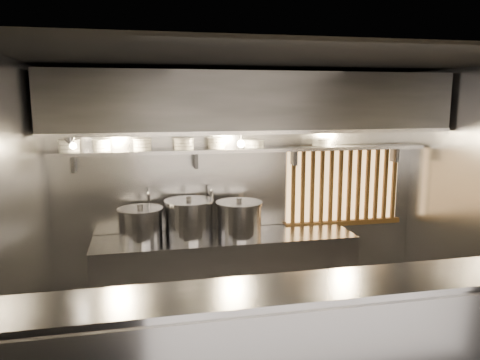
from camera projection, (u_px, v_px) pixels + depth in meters
name	position (u px, v px, depth m)	size (l,w,h in m)	color
floor	(278.00, 357.00, 4.51)	(4.50, 4.50, 0.00)	black
ceiling	(283.00, 59.00, 4.04)	(4.50, 4.50, 0.00)	black
wall_back	(244.00, 187.00, 5.72)	(4.50, 4.50, 0.00)	gray
wall_left	(15.00, 231.00, 3.80)	(3.00, 3.00, 0.00)	gray
serving_counter	(317.00, 356.00, 3.49)	(4.50, 0.56, 1.13)	#9E9EA3
cooking_bench	(226.00, 274.00, 5.46)	(3.00, 0.70, 0.90)	#9E9EA3
bowl_shelf	(247.00, 150.00, 5.46)	(4.40, 0.34, 0.04)	#9E9EA3
exhaust_hood	(252.00, 103.00, 5.16)	(4.40, 0.81, 0.65)	#2D2D30
wood_screen	(344.00, 185.00, 5.95)	(1.56, 0.09, 1.04)	#FEC072
faucet_left	(149.00, 201.00, 5.36)	(0.04, 0.30, 0.50)	silver
faucet_right	(209.00, 198.00, 5.51)	(0.04, 0.30, 0.50)	silver
heat_lamp	(70.00, 140.00, 4.58)	(0.25, 0.35, 0.20)	#9E9EA3
pendant_bulb	(241.00, 144.00, 5.31)	(0.09, 0.09, 0.19)	#2D2D30
stock_pot_left	(141.00, 224.00, 5.19)	(0.60, 0.60, 0.41)	#9E9EA3
stock_pot_mid	(189.00, 219.00, 5.29)	(0.59, 0.59, 0.48)	#9E9EA3
stock_pot_right	(239.00, 219.00, 5.36)	(0.59, 0.59, 0.45)	#9E9EA3
bowl_stack_0	(69.00, 146.00, 5.03)	(0.23, 0.23, 0.13)	silver
bowl_stack_1	(102.00, 145.00, 5.10)	(0.21, 0.21, 0.13)	silver
bowl_stack_2	(142.00, 144.00, 5.19)	(0.21, 0.21, 0.13)	silver
bowl_stack_3	(184.00, 143.00, 5.29)	(0.24, 0.24, 0.13)	silver
bowl_stack_4	(216.00, 143.00, 5.37)	(0.21, 0.21, 0.13)	silver
bowl_stack_5	(254.00, 144.00, 5.47)	(0.24, 0.24, 0.09)	silver
bowl_stack_6	(321.00, 142.00, 5.65)	(0.24, 0.24, 0.09)	silver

